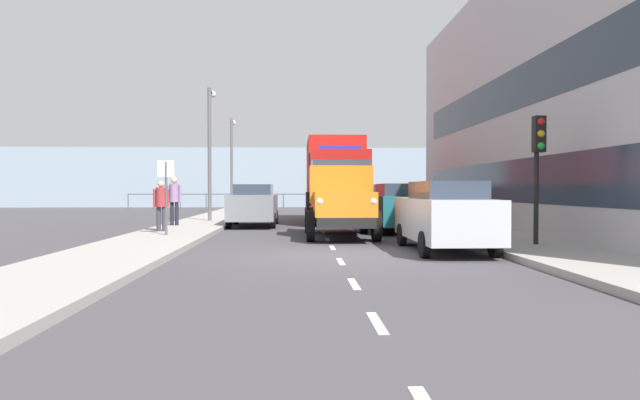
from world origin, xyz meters
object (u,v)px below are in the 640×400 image
(car_silver_kerbside_near, at_px, (444,215))
(lamp_post_promenade, at_px, (210,141))
(car_grey_oppositeside_0, at_px, (254,204))
(lorry_cargo_red, at_px, (335,177))
(pedestrian_couple_b, at_px, (161,202))
(street_sign, at_px, (166,184))
(car_red_kerbside_2, at_px, (379,203))
(pedestrian_in_dark_coat, at_px, (174,197))
(car_teal_kerbside_1, at_px, (399,207))
(truck_vintage_orange, at_px, (340,200))
(traffic_light_near, at_px, (538,151))
(lamp_post_far, at_px, (232,155))
(car_maroon_kerbside_3, at_px, (365,201))

(car_silver_kerbside_near, height_order, lamp_post_promenade, lamp_post_promenade)
(car_grey_oppositeside_0, bearing_deg, lorry_cargo_red, -141.42)
(pedestrian_couple_b, height_order, street_sign, street_sign)
(car_red_kerbside_2, distance_m, pedestrian_in_dark_coat, 8.90)
(car_red_kerbside_2, bearing_deg, car_teal_kerbside_1, 90.00)
(pedestrian_in_dark_coat, distance_m, lamp_post_promenade, 4.27)
(truck_vintage_orange, distance_m, traffic_light_near, 6.22)
(lamp_post_far, bearing_deg, traffic_light_near, 115.16)
(lorry_cargo_red, bearing_deg, car_grey_oppositeside_0, 38.58)
(car_grey_oppositeside_0, bearing_deg, lamp_post_promenade, -40.68)
(car_grey_oppositeside_0, bearing_deg, street_sign, 71.17)
(car_grey_oppositeside_0, bearing_deg, car_maroon_kerbside_3, -127.20)
(car_silver_kerbside_near, distance_m, traffic_light_near, 2.86)
(traffic_light_near, bearing_deg, car_red_kerbside_2, -77.98)
(traffic_light_near, bearing_deg, car_teal_kerbside_1, -68.95)
(pedestrian_couple_b, xyz_separation_m, lamp_post_far, (-0.48, -16.30, 2.46))
(pedestrian_in_dark_coat, bearing_deg, traffic_light_near, 143.19)
(lorry_cargo_red, height_order, lamp_post_promenade, lamp_post_promenade)
(truck_vintage_orange, height_order, car_teal_kerbside_1, truck_vintage_orange)
(lamp_post_far, bearing_deg, car_red_kerbside_2, 127.01)
(car_teal_kerbside_1, bearing_deg, car_silver_kerbside_near, 90.00)
(lorry_cargo_red, bearing_deg, car_maroon_kerbside_3, -113.54)
(traffic_light_near, relative_size, street_sign, 1.42)
(car_maroon_kerbside_3, relative_size, lamp_post_far, 0.69)
(lorry_cargo_red, relative_size, car_grey_oppositeside_0, 1.78)
(lamp_post_promenade, height_order, street_sign, lamp_post_promenade)
(pedestrian_couple_b, bearing_deg, car_red_kerbside_2, -142.54)
(traffic_light_near, xyz_separation_m, lamp_post_promenade, (9.84, -11.41, 1.19))
(car_maroon_kerbside_3, bearing_deg, lorry_cargo_red, 66.46)
(car_grey_oppositeside_0, relative_size, traffic_light_near, 1.44)
(car_red_kerbside_2, bearing_deg, truck_vintage_orange, 72.59)
(car_silver_kerbside_near, relative_size, pedestrian_couple_b, 2.71)
(car_teal_kerbside_1, height_order, pedestrian_in_dark_coat, pedestrian_in_dark_coat)
(car_maroon_kerbside_3, relative_size, street_sign, 1.74)
(lorry_cargo_red, bearing_deg, pedestrian_in_dark_coat, 34.84)
(lorry_cargo_red, xyz_separation_m, lamp_post_promenade, (5.58, 1.07, 1.59))
(truck_vintage_orange, distance_m, lamp_post_promenade, 9.44)
(car_silver_kerbside_near, height_order, traffic_light_near, traffic_light_near)
(car_silver_kerbside_near, height_order, car_grey_oppositeside_0, same)
(pedestrian_couple_b, bearing_deg, lamp_post_far, -91.70)
(car_red_kerbside_2, height_order, lamp_post_far, lamp_post_far)
(lorry_cargo_red, relative_size, lamp_post_far, 1.45)
(car_teal_kerbside_1, xyz_separation_m, pedestrian_in_dark_coat, (8.31, -1.82, 0.34))
(car_silver_kerbside_near, distance_m, car_maroon_kerbside_3, 16.89)
(car_teal_kerbside_1, height_order, street_sign, street_sign)
(car_teal_kerbside_1, relative_size, car_grey_oppositeside_0, 0.90)
(traffic_light_near, distance_m, lamp_post_promenade, 15.11)
(car_grey_oppositeside_0, xyz_separation_m, pedestrian_in_dark_coat, (2.89, 1.65, 0.34))
(truck_vintage_orange, bearing_deg, pedestrian_in_dark_coat, -34.05)
(truck_vintage_orange, height_order, car_grey_oppositeside_0, truck_vintage_orange)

